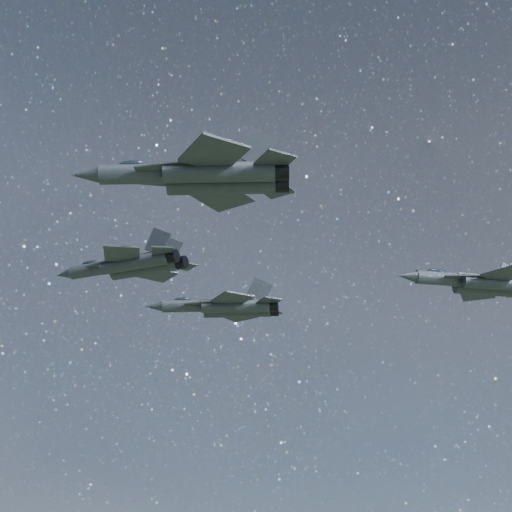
{
  "coord_description": "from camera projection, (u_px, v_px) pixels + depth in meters",
  "views": [
    {
      "loc": [
        3.35,
        -69.73,
        117.38
      ],
      "look_at": [
        0.12,
        -0.99,
        145.05
      ],
      "focal_mm": 50.0,
      "sensor_mm": 36.0,
      "label": 1
    }
  ],
  "objects": [
    {
      "name": "jet_left",
      "position": [
        225.0,
        307.0,
        85.59
      ],
      "size": [
        16.76,
        11.96,
        4.28
      ],
      "rotation": [
        0.0,
        0.0,
        -0.01
      ],
      "color": "#2B3236"
    },
    {
      "name": "jet_right",
      "position": [
        202.0,
        176.0,
        58.3
      ],
      "size": [
        18.67,
        13.32,
        4.77
      ],
      "rotation": [
        0.0,
        0.0,
        0.01
      ],
      "color": "#2B3236"
    },
    {
      "name": "jet_slot",
      "position": [
        482.0,
        283.0,
        78.3
      ],
      "size": [
        17.12,
        11.69,
        4.3
      ],
      "rotation": [
        0.0,
        0.0,
        0.23
      ],
      "color": "#2B3236"
    },
    {
      "name": "jet_lead",
      "position": [
        130.0,
        265.0,
        72.82
      ],
      "size": [
        15.91,
        10.58,
        4.04
      ],
      "rotation": [
        0.0,
        0.0,
        -0.36
      ],
      "color": "#2B3236"
    }
  ]
}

